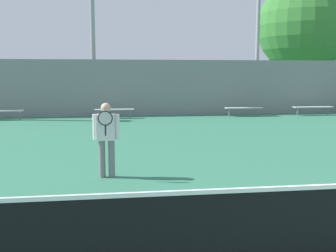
% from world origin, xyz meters
% --- Properties ---
extents(tennis_player, '(0.57, 0.40, 1.62)m').
position_xyz_m(tennis_player, '(-3.01, 4.27, 0.92)').
color(tennis_player, slate).
rests_on(tennis_player, ground_plane).
extents(bench_courtside_near, '(2.19, 0.40, 0.47)m').
position_xyz_m(bench_courtside_near, '(7.81, 15.68, 0.43)').
color(bench_courtside_near, silver).
rests_on(bench_courtside_near, ground_plane).
extents(bench_courtside_far, '(1.68, 0.40, 0.47)m').
position_xyz_m(bench_courtside_far, '(-8.05, 15.68, 0.42)').
color(bench_courtside_far, silver).
rests_on(bench_courtside_far, ground_plane).
extents(bench_adjacent_court, '(1.96, 0.40, 0.47)m').
position_xyz_m(bench_adjacent_court, '(3.93, 15.68, 0.43)').
color(bench_adjacent_court, silver).
rests_on(bench_adjacent_court, ground_plane).
extents(bench_by_gate, '(1.96, 0.40, 0.47)m').
position_xyz_m(bench_by_gate, '(-2.82, 15.68, 0.43)').
color(bench_by_gate, silver).
rests_on(bench_by_gate, ground_plane).
extents(light_pole_near_left, '(0.90, 0.60, 8.32)m').
position_xyz_m(light_pole_near_left, '(-3.89, 17.91, 4.96)').
color(light_pole_near_left, '#939399').
rests_on(light_pole_near_left, ground_plane).
extents(light_pole_far_right, '(0.90, 0.60, 10.37)m').
position_xyz_m(light_pole_far_right, '(5.28, 17.53, 6.32)').
color(light_pole_far_right, '#939399').
rests_on(light_pole_far_right, ground_plane).
extents(back_fence, '(32.84, 0.06, 2.97)m').
position_xyz_m(back_fence, '(0.00, 16.91, 1.48)').
color(back_fence, gray).
rests_on(back_fence, ground_plane).
extents(tree_green_tall, '(6.76, 6.76, 9.05)m').
position_xyz_m(tree_green_tall, '(11.06, 23.65, 5.67)').
color(tree_green_tall, brown).
rests_on(tree_green_tall, ground_plane).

